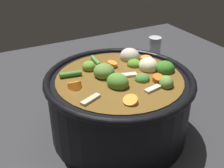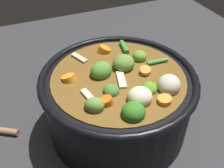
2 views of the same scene
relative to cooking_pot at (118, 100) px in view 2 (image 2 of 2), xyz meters
The scene contains 2 objects.
ground_plane 0.07m from the cooking_pot, 14.97° to the left, with size 1.10×1.10×0.00m, color #2D2D30.
cooking_pot is the anchor object (origin of this frame).
Camera 2 is at (-0.33, 0.15, 0.40)m, focal length 41.39 mm.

